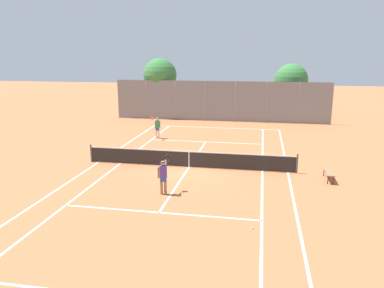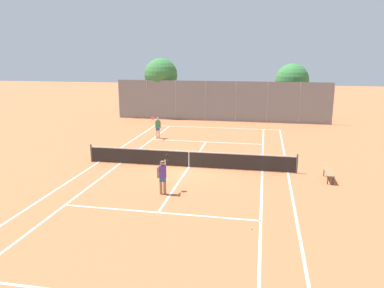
{
  "view_description": "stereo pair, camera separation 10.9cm",
  "coord_description": "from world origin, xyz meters",
  "px_view_note": "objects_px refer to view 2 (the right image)",
  "views": [
    {
      "loc": [
        3.92,
        -20.07,
        6.31
      ],
      "look_at": [
        -0.1,
        1.5,
        1.0
      ],
      "focal_mm": 35.0,
      "sensor_mm": 36.0,
      "label": 1
    },
    {
      "loc": [
        4.03,
        -20.05,
        6.31
      ],
      "look_at": [
        -0.1,
        1.5,
        1.0
      ],
      "focal_mm": 35.0,
      "sensor_mm": 36.0,
      "label": 2
    }
  ],
  "objects_px": {
    "player_far_left": "(158,126)",
    "loose_tennis_ball_0": "(115,156)",
    "courtside_bench": "(329,173)",
    "tree_behind_right": "(291,81)",
    "loose_tennis_ball_2": "(251,228)",
    "player_near_side": "(163,175)",
    "tree_behind_left": "(162,76)",
    "loose_tennis_ball_1": "(240,138)",
    "tennis_net": "(189,159)"
  },
  "relations": [
    {
      "from": "tennis_net",
      "to": "tree_behind_left",
      "type": "height_order",
      "value": "tree_behind_left"
    },
    {
      "from": "courtside_bench",
      "to": "tree_behind_right",
      "type": "relative_size",
      "value": 0.28
    },
    {
      "from": "loose_tennis_ball_0",
      "to": "courtside_bench",
      "type": "distance_m",
      "value": 12.7
    },
    {
      "from": "player_far_left",
      "to": "loose_tennis_ball_2",
      "type": "distance_m",
      "value": 16.07
    },
    {
      "from": "loose_tennis_ball_2",
      "to": "tree_behind_right",
      "type": "height_order",
      "value": "tree_behind_right"
    },
    {
      "from": "courtside_bench",
      "to": "tree_behind_left",
      "type": "relative_size",
      "value": 0.25
    },
    {
      "from": "tree_behind_left",
      "to": "tennis_net",
      "type": "bearing_deg",
      "value": -69.91
    },
    {
      "from": "loose_tennis_ball_1",
      "to": "loose_tennis_ball_2",
      "type": "distance_m",
      "value": 15.43
    },
    {
      "from": "player_near_side",
      "to": "courtside_bench",
      "type": "xyz_separation_m",
      "value": [
        7.8,
        3.44,
        -0.52
      ]
    },
    {
      "from": "player_near_side",
      "to": "tree_behind_left",
      "type": "distance_m",
      "value": 22.31
    },
    {
      "from": "loose_tennis_ball_2",
      "to": "courtside_bench",
      "type": "bearing_deg",
      "value": 59.81
    },
    {
      "from": "tennis_net",
      "to": "tree_behind_right",
      "type": "height_order",
      "value": "tree_behind_right"
    },
    {
      "from": "player_far_left",
      "to": "tree_behind_left",
      "type": "bearing_deg",
      "value": 103.41
    },
    {
      "from": "loose_tennis_ball_0",
      "to": "loose_tennis_ball_2",
      "type": "distance_m",
      "value": 12.29
    },
    {
      "from": "courtside_bench",
      "to": "player_near_side",
      "type": "bearing_deg",
      "value": -156.19
    },
    {
      "from": "tennis_net",
      "to": "player_far_left",
      "type": "bearing_deg",
      "value": 118.77
    },
    {
      "from": "player_near_side",
      "to": "tree_behind_right",
      "type": "height_order",
      "value": "tree_behind_right"
    },
    {
      "from": "tree_behind_right",
      "to": "player_near_side",
      "type": "bearing_deg",
      "value": -106.63
    },
    {
      "from": "player_far_left",
      "to": "tree_behind_right",
      "type": "bearing_deg",
      "value": 49.21
    },
    {
      "from": "tennis_net",
      "to": "tree_behind_left",
      "type": "relative_size",
      "value": 2.04
    },
    {
      "from": "courtside_bench",
      "to": "tree_behind_right",
      "type": "height_order",
      "value": "tree_behind_right"
    },
    {
      "from": "player_near_side",
      "to": "tree_behind_right",
      "type": "xyz_separation_m",
      "value": [
        6.99,
        23.4,
        2.68
      ]
    },
    {
      "from": "tree_behind_left",
      "to": "loose_tennis_ball_0",
      "type": "bearing_deg",
      "value": -85.76
    },
    {
      "from": "loose_tennis_ball_2",
      "to": "player_near_side",
      "type": "bearing_deg",
      "value": 145.61
    },
    {
      "from": "player_near_side",
      "to": "loose_tennis_ball_2",
      "type": "relative_size",
      "value": 26.88
    },
    {
      "from": "player_far_left",
      "to": "courtside_bench",
      "type": "height_order",
      "value": "player_far_left"
    },
    {
      "from": "player_far_left",
      "to": "loose_tennis_ball_1",
      "type": "xyz_separation_m",
      "value": [
        6.17,
        1.24,
        -0.89
      ]
    },
    {
      "from": "tree_behind_left",
      "to": "courtside_bench",
      "type": "bearing_deg",
      "value": -52.59
    },
    {
      "from": "loose_tennis_ball_1",
      "to": "courtside_bench",
      "type": "xyz_separation_m",
      "value": [
        5.1,
        -9.08,
        0.38
      ]
    },
    {
      "from": "loose_tennis_ball_0",
      "to": "courtside_bench",
      "type": "height_order",
      "value": "courtside_bench"
    },
    {
      "from": "tennis_net",
      "to": "loose_tennis_ball_0",
      "type": "height_order",
      "value": "tennis_net"
    },
    {
      "from": "loose_tennis_ball_0",
      "to": "courtside_bench",
      "type": "bearing_deg",
      "value": -10.24
    },
    {
      "from": "loose_tennis_ball_0",
      "to": "loose_tennis_ball_1",
      "type": "bearing_deg",
      "value": 42.69
    },
    {
      "from": "loose_tennis_ball_1",
      "to": "tree_behind_right",
      "type": "xyz_separation_m",
      "value": [
        4.28,
        10.88,
        3.58
      ]
    },
    {
      "from": "player_near_side",
      "to": "player_far_left",
      "type": "height_order",
      "value": "same"
    },
    {
      "from": "loose_tennis_ball_0",
      "to": "tree_behind_left",
      "type": "distance_m",
      "value": 16.16
    },
    {
      "from": "player_near_side",
      "to": "tree_behind_left",
      "type": "height_order",
      "value": "tree_behind_left"
    },
    {
      "from": "loose_tennis_ball_2",
      "to": "tree_behind_right",
      "type": "relative_size",
      "value": 0.01
    },
    {
      "from": "player_far_left",
      "to": "loose_tennis_ball_2",
      "type": "height_order",
      "value": "player_far_left"
    },
    {
      "from": "player_near_side",
      "to": "loose_tennis_ball_1",
      "type": "height_order",
      "value": "player_near_side"
    },
    {
      "from": "player_far_left",
      "to": "loose_tennis_ball_0",
      "type": "relative_size",
      "value": 26.88
    },
    {
      "from": "tennis_net",
      "to": "loose_tennis_ball_2",
      "type": "relative_size",
      "value": 181.82
    },
    {
      "from": "tennis_net",
      "to": "player_far_left",
      "type": "xyz_separation_m",
      "value": [
        -3.82,
        6.95,
        0.42
      ]
    },
    {
      "from": "tennis_net",
      "to": "loose_tennis_ball_1",
      "type": "bearing_deg",
      "value": 73.95
    },
    {
      "from": "player_far_left",
      "to": "loose_tennis_ball_0",
      "type": "distance_m",
      "value": 5.79
    },
    {
      "from": "loose_tennis_ball_0",
      "to": "loose_tennis_ball_1",
      "type": "distance_m",
      "value": 10.07
    },
    {
      "from": "player_far_left",
      "to": "courtside_bench",
      "type": "xyz_separation_m",
      "value": [
        11.27,
        -7.84,
        -0.52
      ]
    },
    {
      "from": "courtside_bench",
      "to": "loose_tennis_ball_2",
      "type": "bearing_deg",
      "value": -120.19
    },
    {
      "from": "player_far_left",
      "to": "tree_behind_left",
      "type": "height_order",
      "value": "tree_behind_left"
    },
    {
      "from": "tree_behind_left",
      "to": "player_near_side",
      "type": "bearing_deg",
      "value": -74.64
    }
  ]
}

